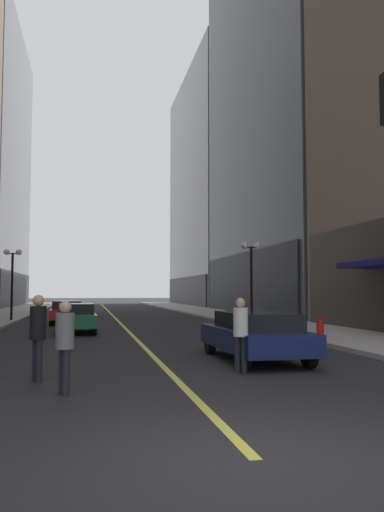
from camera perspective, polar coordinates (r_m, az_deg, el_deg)
The scene contains 14 objects.
ground_plane at distance 40.71m, azimuth -8.81°, elevation -6.52°, with size 200.00×200.00×0.00m, color #262628.
sidewalk_left at distance 41.16m, azimuth -20.43°, elevation -6.18°, with size 4.50×78.00×0.15m, color #ADA8A0.
sidewalk_right at distance 41.90m, azimuth 2.60°, elevation -6.38°, with size 4.50×78.00×0.15m, color #ADA8A0.
lane_centre_stripe at distance 40.71m, azimuth -8.81°, elevation -6.51°, with size 0.16×70.00×0.01m, color #E5D64C.
building_right_far at distance 69.21m, azimuth 3.46°, elevation 7.25°, with size 10.37×26.00×30.69m.
car_navy at distance 14.22m, azimuth 7.03°, elevation -8.58°, with size 1.98×4.71×1.32m.
car_green at distance 23.97m, azimuth -12.69°, elevation -6.61°, with size 1.82×4.22×1.32m.
car_red at distance 30.52m, azimuth -13.69°, elevation -5.99°, with size 1.83×4.24×1.32m.
pedestrian_in_black_coat at distance 11.35m, azimuth -16.72°, elevation -7.93°, with size 0.47×0.47×1.81m.
pedestrian_in_white_shirt at distance 12.10m, azimuth 5.41°, elevation -8.06°, with size 0.45×0.45×1.73m.
pedestrian_in_grey_suit at distance 9.83m, azimuth -13.92°, elevation -9.00°, with size 0.45×0.45×1.71m.
street_lamp_left_far at distance 32.94m, azimuth -19.30°, elevation -1.30°, with size 1.06×0.36×4.43m.
street_lamp_right_mid at distance 26.81m, azimuth 6.58°, elevation -0.95°, with size 1.06×0.36×4.43m.
fire_hydrant_right at distance 20.55m, azimuth 14.03°, elevation -7.94°, with size 0.28×0.28×0.80m, color red.
Camera 1 is at (-1.87, -5.62, 1.89)m, focal length 36.07 mm.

